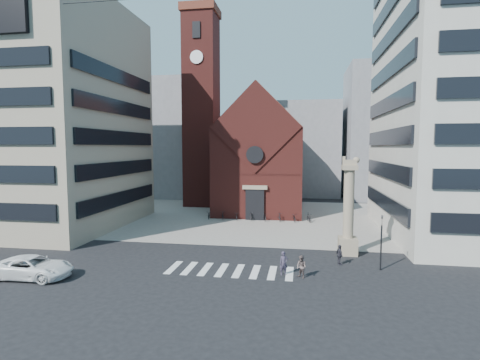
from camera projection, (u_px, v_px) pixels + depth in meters
name	position (u px, v px, depth m)	size (l,w,h in m)	color
ground	(230.00, 259.00, 31.82)	(120.00, 120.00, 0.00)	black
piazza	(257.00, 217.00, 50.49)	(46.00, 30.00, 0.05)	gray
zebra_crossing	(230.00, 270.00, 28.78)	(10.20, 3.20, 0.01)	white
church	(262.00, 157.00, 55.72)	(12.00, 16.65, 18.00)	maroon
campanile	(202.00, 108.00, 59.56)	(5.50, 5.50, 31.20)	maroon
building_left	(48.00, 117.00, 44.38)	(18.00, 20.00, 26.00)	gray
bg_block_left	(169.00, 139.00, 73.40)	(16.00, 14.00, 22.00)	gray
bg_block_mid	(302.00, 149.00, 74.28)	(14.00, 12.00, 18.00)	gray
bg_block_right	(391.00, 133.00, 68.47)	(16.00, 14.00, 24.00)	gray
lion_column	(348.00, 216.00, 32.84)	(1.63, 1.60, 8.68)	gray
traffic_light	(381.00, 241.00, 28.69)	(0.13, 0.16, 4.30)	black
white_car	(32.00, 267.00, 27.08)	(2.64, 5.72, 1.59)	white
pedestrian_0	(284.00, 263.00, 27.74)	(0.64, 0.42, 1.76)	#373042
pedestrian_1	(301.00, 267.00, 27.07)	(0.80, 0.62, 1.65)	#63524F
pedestrian_2	(340.00, 255.00, 30.12)	(0.96, 0.40, 1.64)	#2A2931
scooter_0	(209.00, 215.00, 49.26)	(0.67, 1.91, 1.01)	black
scooter_1	(223.00, 215.00, 48.95)	(0.52, 1.86, 1.12)	black
scooter_2	(237.00, 216.00, 48.66)	(0.67, 1.91, 1.01)	black
scooter_3	(251.00, 216.00, 48.35)	(0.52, 1.86, 1.12)	black
scooter_4	(265.00, 217.00, 48.06)	(0.67, 1.91, 1.01)	black
scooter_5	(279.00, 217.00, 47.75)	(0.52, 1.86, 1.12)	black
scooter_6	(294.00, 217.00, 47.46)	(0.67, 1.91, 1.01)	black
scooter_7	(309.00, 217.00, 47.15)	(0.52, 1.86, 1.12)	black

